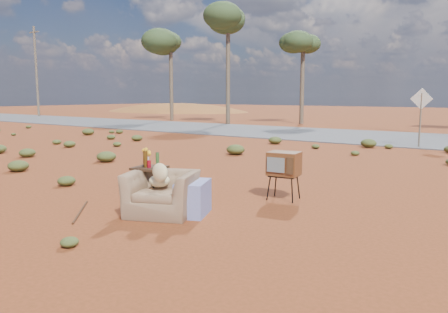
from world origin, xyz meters
The scene contains 13 objects.
ground centered at (0.00, 0.00, 0.00)m, with size 140.00×140.00×0.00m, color maroon.
highway centered at (0.00, 15.00, 0.02)m, with size 140.00×7.00×0.04m, color #565659.
dirt_mound centered at (-30.00, 34.00, 0.00)m, with size 26.00×18.00×2.00m, color #955324.
armchair centered at (0.14, -0.17, 0.44)m, with size 1.40×1.23×0.94m.
tv_unit centered at (1.20, 1.84, 0.67)m, with size 0.61×0.52×0.90m.
side_table centered at (-0.46, 0.01, 0.74)m, with size 0.59×0.59×1.00m.
rusty_bar centered at (-1.11, -0.94, 0.02)m, with size 0.04×0.04×1.37m, color #472513.
road_sign centered at (1.50, 12.00, 1.50)m, with size 0.78×0.06×2.19m.
eucalyptus_far_left centered at (-18.00, 20.00, 5.94)m, with size 3.20×3.20×7.10m.
eucalyptus_left centered at (-12.00, 19.00, 6.92)m, with size 3.20×3.20×8.10m.
eucalyptus_near_left centered at (-8.00, 22.00, 5.45)m, with size 3.20×3.20×6.60m.
utility_pole_west centered at (-32.00, 17.50, 4.15)m, with size 1.40×0.20×8.00m.
scrub_patch centered at (-0.82, 4.41, 0.14)m, with size 17.49×8.07×0.33m.
Camera 1 is at (4.90, -5.30, 1.93)m, focal length 35.00 mm.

